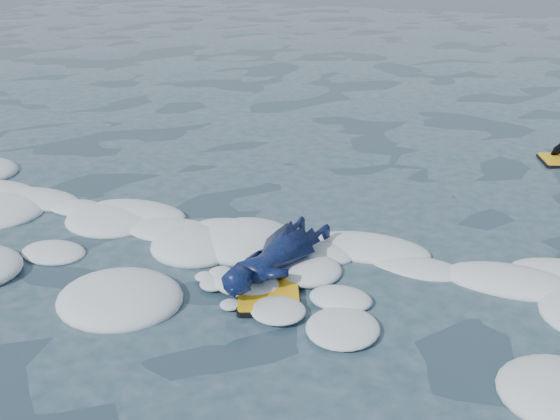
{
  "coord_description": "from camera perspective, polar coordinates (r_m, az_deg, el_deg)",
  "views": [
    {
      "loc": [
        3.17,
        -5.32,
        3.56
      ],
      "look_at": [
        0.74,
        1.6,
        0.35
      ],
      "focal_mm": 45.0,
      "sensor_mm": 36.0,
      "label": 1
    }
  ],
  "objects": [
    {
      "name": "foam_band",
      "position": [
        7.94,
        -6.43,
        -3.16
      ],
      "size": [
        12.0,
        3.1,
        0.3
      ],
      "primitive_type": null,
      "color": "white",
      "rests_on": "ground"
    },
    {
      "name": "ground",
      "position": [
        7.14,
        -9.98,
        -6.67
      ],
      "size": [
        120.0,
        120.0,
        0.0
      ],
      "primitive_type": "plane",
      "color": "#19303C",
      "rests_on": "ground"
    },
    {
      "name": "prone_woman_unit",
      "position": [
        7.18,
        -0.36,
        -4.04
      ],
      "size": [
        0.97,
        1.76,
        0.44
      ],
      "rotation": [
        0.0,
        0.0,
        1.93
      ],
      "color": "black",
      "rests_on": "ground"
    }
  ]
}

